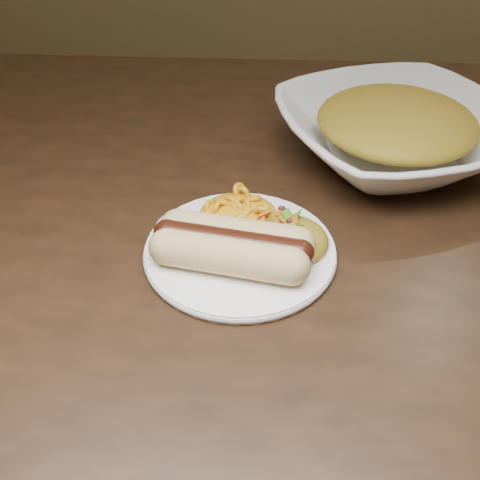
{
  "coord_description": "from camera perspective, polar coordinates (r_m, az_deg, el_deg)",
  "views": [
    {
      "loc": [
        0.07,
        -0.6,
        1.16
      ],
      "look_at": [
        0.05,
        -0.12,
        0.77
      ],
      "focal_mm": 42.0,
      "sensor_mm": 36.0,
      "label": 1
    }
  ],
  "objects": [
    {
      "name": "bowl_filling",
      "position": [
        0.8,
        15.58,
        11.09
      ],
      "size": [
        0.25,
        0.25,
        0.05
      ],
      "primitive_type": "ellipsoid",
      "rotation": [
        0.0,
        0.0,
        -0.2
      ],
      "color": "#BA5D23",
      "rests_on": "serving_bowl"
    },
    {
      "name": "table",
      "position": [
        0.79,
        -3.1,
        -0.67
      ],
      "size": [
        1.6,
        0.9,
        0.75
      ],
      "color": "#321D10",
      "rests_on": "floor"
    },
    {
      "name": "serving_bowl",
      "position": [
        0.81,
        15.43,
        10.31
      ],
      "size": [
        0.4,
        0.4,
        0.08
      ],
      "primitive_type": "imported",
      "rotation": [
        0.0,
        0.0,
        0.37
      ],
      "color": "silver",
      "rests_on": "table"
    },
    {
      "name": "mac_and_cheese",
      "position": [
        0.65,
        -0.19,
        3.52
      ],
      "size": [
        0.11,
        0.1,
        0.04
      ],
      "primitive_type": "ellipsoid",
      "rotation": [
        0.0,
        0.0,
        0.16
      ],
      "color": "orange",
      "rests_on": "plate"
    },
    {
      "name": "plate",
      "position": [
        0.63,
        0.0,
        -1.1
      ],
      "size": [
        0.24,
        0.24,
        0.01
      ],
      "primitive_type": "cylinder",
      "rotation": [
        0.0,
        0.0,
        0.12
      ],
      "color": "white",
      "rests_on": "table"
    },
    {
      "name": "taco_salad",
      "position": [
        0.62,
        4.97,
        0.63
      ],
      "size": [
        0.09,
        0.09,
        0.04
      ],
      "rotation": [
        0.0,
        0.0,
        -0.02
      ],
      "color": "#BA5D23",
      "rests_on": "plate"
    },
    {
      "name": "hotdog",
      "position": [
        0.59,
        -0.8,
        -0.52
      ],
      "size": [
        0.15,
        0.1,
        0.04
      ],
      "rotation": [
        0.0,
        0.0,
        -0.18
      ],
      "color": "#F1CB8A",
      "rests_on": "plate"
    },
    {
      "name": "sour_cream",
      "position": [
        0.64,
        -6.67,
        1.67
      ],
      "size": [
        0.06,
        0.06,
        0.03
      ],
      "primitive_type": "ellipsoid",
      "rotation": [
        0.0,
        0.0,
        -0.38
      ],
      "color": "white",
      "rests_on": "plate"
    }
  ]
}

